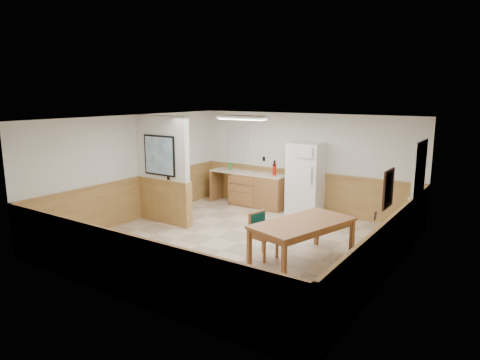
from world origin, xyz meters
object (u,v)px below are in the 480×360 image
Objects in this scene: refrigerator at (306,179)px; fire_extinguisher at (274,169)px; dining_table at (303,227)px; dining_chair at (260,231)px; soap_bottle at (230,166)px; dining_bench at (370,258)px.

fire_extinguisher is at bearing 174.26° from refrigerator.
refrigerator is 3.12m from dining_table.
dining_table is 5.42× the size of fire_extinguisher.
refrigerator is 0.86× the size of dining_table.
dining_chair is 2.19× the size of fire_extinguisher.
fire_extinguisher is at bearing -0.97° from soap_bottle.
dining_table is (1.29, -2.83, -0.24)m from refrigerator.
soap_bottle reaches higher than dining_bench.
soap_bottle is at bearing 159.54° from dining_bench.
dining_table is 2.48× the size of dining_chair.
soap_bottle is (-2.87, 3.10, 0.51)m from dining_chair.
dining_bench is (2.51, -2.81, -0.56)m from refrigerator.
fire_extinguisher is (-0.91, 0.05, 0.17)m from refrigerator.
dining_chair is at bearing -82.71° from refrigerator.
fire_extinguisher reaches higher than dining_chair.
dining_bench is at bearing 16.71° from dining_table.
refrigerator reaches higher than fire_extinguisher.
refrigerator is at bearing 111.70° from dining_chair.
refrigerator is 2.34m from soap_bottle.
dining_table reaches higher than dining_bench.
dining_table is 0.80m from dining_chair.
dining_bench is at bearing -51.01° from refrigerator.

